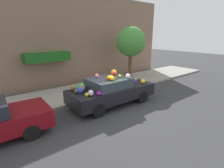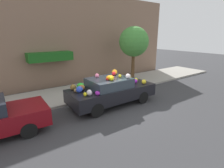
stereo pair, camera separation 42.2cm
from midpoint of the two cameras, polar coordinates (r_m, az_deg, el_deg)
The scene contains 6 objects.
ground_plane at distance 9.24m, azimuth 1.35°, elevation -6.55°, with size 60.00×60.00×0.00m, color #38383A.
sidewalk_curb at distance 11.35m, azimuth -6.93°, elevation -1.97°, with size 24.00×3.20×0.13m.
building_facade at distance 12.78m, azimuth -12.68°, elevation 13.69°, with size 18.00×1.20×6.30m.
street_tree at distance 12.99m, azimuth 8.08°, elevation 13.44°, with size 2.13×2.13×3.96m.
fire_hydrant at distance 10.86m, azimuth 1.63°, elevation -0.42°, with size 0.20×0.20×0.70m.
art_car at distance 8.95m, azimuth 1.04°, elevation -2.07°, with size 4.54×1.91×1.72m.
Camera 2 is at (-5.01, -6.91, 3.54)m, focal length 28.00 mm.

